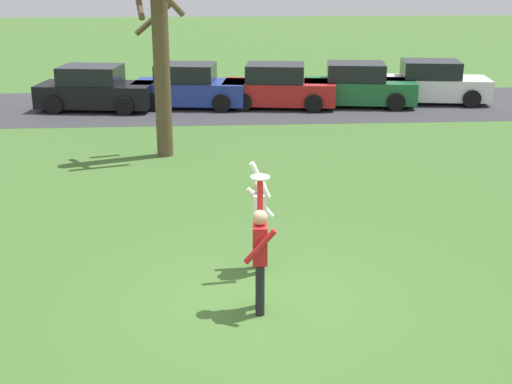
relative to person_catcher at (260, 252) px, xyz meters
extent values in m
plane|color=#426B2D|center=(0.04, 0.36, -0.98)|extent=(120.00, 120.00, 0.00)
cylinder|color=black|center=(-0.01, -0.13, -0.57)|extent=(0.14, 0.14, 0.82)
cylinder|color=black|center=(0.01, 0.13, -0.57)|extent=(0.14, 0.14, 0.82)
cube|color=red|center=(0.00, 0.00, 0.14)|extent=(0.24, 0.37, 0.60)
sphere|color=tan|center=(0.00, 0.00, 0.55)|extent=(0.23, 0.23, 0.23)
cylinder|color=red|center=(-0.02, -0.22, 0.19)|extent=(0.49, 0.12, 0.57)
cylinder|color=red|center=(0.02, 0.22, 0.77)|extent=(0.09, 0.09, 0.66)
cylinder|color=black|center=(0.11, 1.60, -0.57)|extent=(0.14, 0.14, 0.82)
cylinder|color=black|center=(0.09, 1.34, -0.57)|extent=(0.14, 0.14, 0.82)
cube|color=silver|center=(0.10, 1.47, 0.14)|extent=(0.24, 0.37, 0.60)
sphere|color=tan|center=(0.10, 1.47, 0.55)|extent=(0.23, 0.23, 0.23)
cylinder|color=silver|center=(0.12, 1.69, 0.19)|extent=(0.49, 0.12, 0.57)
cylinder|color=silver|center=(0.09, 1.24, 0.74)|extent=(0.36, 0.11, 0.64)
cylinder|color=white|center=(0.02, 0.22, 1.11)|extent=(0.29, 0.29, 0.02)
cube|color=black|center=(-4.85, 15.59, -0.43)|extent=(4.32, 2.37, 0.80)
cube|color=black|center=(-5.00, 15.61, 0.29)|extent=(2.31, 1.92, 0.64)
cylinder|color=black|center=(-3.46, 16.31, -0.65)|extent=(0.68, 0.31, 0.66)
cylinder|color=black|center=(-3.72, 14.51, -0.65)|extent=(0.68, 0.31, 0.66)
cylinder|color=black|center=(-5.98, 16.68, -0.65)|extent=(0.68, 0.31, 0.66)
cylinder|color=black|center=(-6.24, 14.87, -0.65)|extent=(0.68, 0.31, 0.66)
cube|color=#233893|center=(-1.44, 15.87, -0.43)|extent=(4.32, 2.37, 0.80)
cube|color=black|center=(-1.59, 15.89, 0.29)|extent=(2.31, 1.92, 0.64)
cylinder|color=black|center=(-0.06, 16.59, -0.65)|extent=(0.68, 0.31, 0.66)
cylinder|color=black|center=(-0.32, 14.79, -0.65)|extent=(0.68, 0.31, 0.66)
cylinder|color=black|center=(-2.57, 16.96, -0.65)|extent=(0.68, 0.31, 0.66)
cylinder|color=black|center=(-2.83, 15.15, -0.65)|extent=(0.68, 0.31, 0.66)
cube|color=red|center=(1.84, 15.61, -0.43)|extent=(4.32, 2.37, 0.80)
cube|color=black|center=(1.69, 15.63, 0.29)|extent=(2.31, 1.92, 0.64)
cylinder|color=black|center=(3.23, 16.33, -0.65)|extent=(0.68, 0.31, 0.66)
cylinder|color=black|center=(2.97, 14.52, -0.65)|extent=(0.68, 0.31, 0.66)
cylinder|color=black|center=(0.71, 16.69, -0.65)|extent=(0.68, 0.31, 0.66)
cylinder|color=black|center=(0.45, 14.89, -0.65)|extent=(0.68, 0.31, 0.66)
cube|color=#1E6633|center=(4.85, 15.68, -0.43)|extent=(4.32, 2.37, 0.80)
cube|color=black|center=(4.70, 15.70, 0.29)|extent=(2.31, 1.92, 0.64)
cylinder|color=black|center=(6.23, 16.40, -0.65)|extent=(0.68, 0.31, 0.66)
cylinder|color=black|center=(5.97, 14.60, -0.65)|extent=(0.68, 0.31, 0.66)
cylinder|color=black|center=(3.72, 16.76, -0.65)|extent=(0.68, 0.31, 0.66)
cylinder|color=black|center=(3.46, 14.96, -0.65)|extent=(0.68, 0.31, 0.66)
cube|color=white|center=(7.80, 16.09, -0.43)|extent=(4.32, 2.37, 0.80)
cube|color=black|center=(7.65, 16.11, 0.29)|extent=(2.31, 1.92, 0.64)
cylinder|color=black|center=(9.19, 16.81, -0.65)|extent=(0.68, 0.31, 0.66)
cylinder|color=black|center=(8.93, 15.01, -0.65)|extent=(0.68, 0.31, 0.66)
cylinder|color=black|center=(6.67, 17.17, -0.65)|extent=(0.68, 0.31, 0.66)
cylinder|color=black|center=(6.41, 15.37, -0.65)|extent=(0.68, 0.31, 0.66)
cube|color=#38383D|center=(1.60, 15.90, -0.98)|extent=(21.69, 6.40, 0.01)
cylinder|color=brown|center=(-1.99, 9.15, 2.16)|extent=(0.44, 0.44, 6.29)
cylinder|color=brown|center=(-2.15, 9.65, 2.72)|extent=(1.15, 0.50, 0.95)
camera|label=1|loc=(-0.69, -9.42, 4.13)|focal=48.01mm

